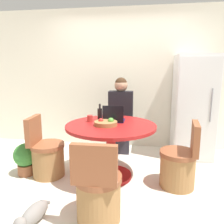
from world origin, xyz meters
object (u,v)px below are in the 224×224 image
at_px(chair_left_side, 47,156).
at_px(cat, 33,214).
at_px(dining_table, 111,139).
at_px(chair_near_camera, 98,194).
at_px(bottle, 100,114).
at_px(person_seated, 121,113).
at_px(refrigerator, 193,107).
at_px(chair_right_side, 179,166).
at_px(potted_plant, 26,158).
at_px(fruit_bowl, 106,123).
at_px(laptop, 114,118).

distance_m(chair_left_side, cat, 1.02).
distance_m(dining_table, chair_left_side, 0.94).
xyz_separation_m(chair_near_camera, bottle, (-0.21, 1.11, 0.57)).
relative_size(chair_near_camera, person_seated, 0.63).
height_order(refrigerator, person_seated, refrigerator).
bearing_deg(dining_table, chair_left_side, -174.80).
distance_m(chair_right_side, potted_plant, 2.11).
bearing_deg(potted_plant, refrigerator, 23.85).
xyz_separation_m(person_seated, cat, (-0.65, -1.87, -0.66)).
xyz_separation_m(chair_near_camera, fruit_bowl, (-0.07, 0.84, 0.51)).
bearing_deg(cat, dining_table, 160.41).
distance_m(refrigerator, laptop, 1.50).
relative_size(chair_right_side, potted_plant, 1.86).
xyz_separation_m(cat, potted_plant, (-0.61, 0.94, 0.16)).
bearing_deg(potted_plant, cat, -57.13).
height_order(chair_right_side, person_seated, person_seated).
distance_m(laptop, bottle, 0.22).
xyz_separation_m(laptop, fruit_bowl, (-0.07, -0.22, -0.02)).
bearing_deg(laptop, chair_near_camera, 89.84).
height_order(chair_right_side, potted_plant, chair_right_side).
bearing_deg(chair_left_side, refrigerator, -68.54).
bearing_deg(cat, person_seated, 171.43).
bearing_deg(chair_left_side, laptop, -80.68).
bearing_deg(chair_right_side, chair_near_camera, -40.85).
bearing_deg(fruit_bowl, refrigerator, 38.99).
bearing_deg(chair_left_side, chair_right_side, -96.32).
bearing_deg(chair_near_camera, bottle, -80.33).
bearing_deg(potted_plant, fruit_bowl, 1.52).
xyz_separation_m(bottle, potted_plant, (-1.02, -0.30, -0.60)).
xyz_separation_m(refrigerator, chair_right_side, (-0.36, -1.12, -0.58)).
bearing_deg(cat, chair_near_camera, 112.85).
relative_size(refrigerator, cat, 3.48).
xyz_separation_m(chair_left_side, bottle, (0.71, 0.29, 0.57)).
relative_size(chair_left_side, cat, 1.72).
xyz_separation_m(chair_near_camera, laptop, (0.00, 1.06, 0.53)).
bearing_deg(chair_right_side, person_seated, -130.59).
height_order(dining_table, chair_near_camera, chair_near_camera).
bearing_deg(chair_near_camera, laptop, -91.01).
xyz_separation_m(laptop, cat, (-0.62, -1.19, -0.72)).
distance_m(dining_table, laptop, 0.30).
height_order(chair_near_camera, chair_right_side, same).
bearing_deg(person_seated, chair_near_camera, 88.89).
distance_m(refrigerator, chair_near_camera, 2.35).
relative_size(refrigerator, bottle, 7.15).
bearing_deg(person_seated, bottle, 68.86).
bearing_deg(laptop, refrigerator, -145.72).
bearing_deg(chair_near_camera, fruit_bowl, -86.09).
bearing_deg(dining_table, potted_plant, -175.63).
distance_m(bottle, potted_plant, 1.23).
distance_m(chair_near_camera, person_seated, 1.80).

